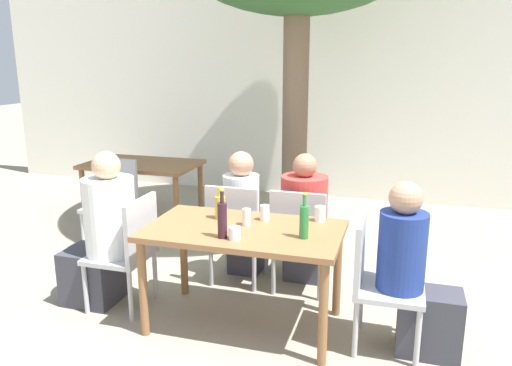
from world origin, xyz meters
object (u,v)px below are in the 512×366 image
object	(u,v)px
patio_chair_4	(113,198)
drinking_glass_1	(265,213)
patio_chair_2	(236,229)
wine_bottle_0	(222,219)
patio_chair_3	(300,235)
dining_table_front	(244,240)
drinking_glass_0	(235,233)
person_seated_0	(103,237)
person_seated_2	(245,220)
green_bottle_1	(304,221)
patio_chair_0	(129,247)
person_seated_1	(415,279)
drinking_glass_3	(247,217)
person_seated_3	(305,224)
drinking_glass_2	(320,214)
oil_cruet_2	(220,206)
patio_chair_1	(376,276)
dining_table_back	(142,171)

from	to	relation	value
patio_chair_4	drinking_glass_1	world-z (taller)	patio_chair_4
patio_chair_2	wine_bottle_0	bearing A→B (deg)	103.23
patio_chair_3	patio_chair_2	bearing A→B (deg)	0.00
patio_chair_3	dining_table_front	bearing A→B (deg)	66.38
patio_chair_2	drinking_glass_0	size ratio (longest dim) A/B	10.37
person_seated_0	person_seated_2	size ratio (longest dim) A/B	1.08
green_bottle_1	patio_chair_0	bearing A→B (deg)	176.66
person_seated_1	drinking_glass_3	xyz separation A→B (m)	(-1.15, 0.06, 0.29)
patio_chair_0	drinking_glass_1	xyz separation A→B (m)	(1.01, 0.21, 0.30)
person_seated_3	drinking_glass_2	xyz separation A→B (m)	(0.21, -0.55, 0.28)
person_seated_2	drinking_glass_1	size ratio (longest dim) A/B	9.95
oil_cruet_2	patio_chair_3	bearing A→B (deg)	43.38
patio_chair_1	wine_bottle_0	size ratio (longest dim) A/B	2.67
patio_chair_2	drinking_glass_3	xyz separation A→B (m)	(0.27, -0.56, 0.30)
patio_chair_1	oil_cruet_2	size ratio (longest dim) A/B	3.65
patio_chair_4	wine_bottle_0	bearing A→B (deg)	-39.20
patio_chair_2	patio_chair_4	distance (m)	1.62
person_seated_1	wine_bottle_0	xyz separation A→B (m)	(-1.22, -0.22, 0.36)
patio_chair_0	patio_chair_1	distance (m)	1.82
person_seated_3	green_bottle_1	distance (m)	1.01
person_seated_0	person_seated_3	distance (m)	1.65
wine_bottle_0	drinking_glass_3	size ratio (longest dim) A/B	2.78
person_seated_1	person_seated_2	distance (m)	1.66
oil_cruet_2	drinking_glass_1	world-z (taller)	oil_cruet_2
dining_table_back	drinking_glass_2	bearing A→B (deg)	-33.36
patio_chair_3	wine_bottle_0	xyz separation A→B (m)	(-0.35, -0.84, 0.37)
patio_chair_3	person_seated_2	xyz separation A→B (m)	(-0.54, 0.24, 0.00)
patio_chair_0	person_seated_2	xyz separation A→B (m)	(0.64, 0.86, 0.00)
dining_table_front	patio_chair_4	xyz separation A→B (m)	(-1.79, 1.18, -0.15)
person_seated_2	wine_bottle_0	size ratio (longest dim) A/B	3.41
patio_chair_0	drinking_glass_1	bearing A→B (deg)	101.65
wine_bottle_0	oil_cruet_2	world-z (taller)	wine_bottle_0
patio_chair_1	patio_chair_3	world-z (taller)	same
patio_chair_1	drinking_glass_0	world-z (taller)	patio_chair_1
patio_chair_2	person_seated_3	xyz separation A→B (m)	(0.54, 0.23, 0.02)
dining_table_back	patio_chair_4	distance (m)	0.63
oil_cruet_2	patio_chair_1	bearing A→B (deg)	-7.42
patio_chair_3	person_seated_0	world-z (taller)	person_seated_0
patio_chair_2	oil_cruet_2	world-z (taller)	oil_cruet_2
dining_table_back	drinking_glass_1	bearing A→B (deg)	-40.15
wine_bottle_0	green_bottle_1	bearing A→B (deg)	15.57
drinking_glass_1	drinking_glass_3	world-z (taller)	drinking_glass_3
patio_chair_2	person_seated_0	bearing A→B (deg)	35.74
patio_chair_2	dining_table_back	bearing A→B (deg)	-37.70
dining_table_front	green_bottle_1	bearing A→B (deg)	-10.18
drinking_glass_3	dining_table_back	bearing A→B (deg)	135.98
person_seated_0	drinking_glass_0	bearing A→B (deg)	78.66
patio_chair_0	wine_bottle_0	bearing A→B (deg)	75.20
dining_table_back	drinking_glass_3	size ratio (longest dim) A/B	10.56
drinking_glass_0	drinking_glass_3	bearing A→B (deg)	92.05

